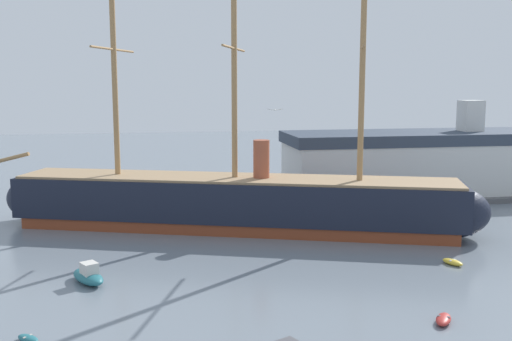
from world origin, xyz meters
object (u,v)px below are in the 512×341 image
at_px(dinghy_far_right, 463,222).
at_px(dinghy_distant_centre, 215,210).
at_px(dinghy_mid_left, 28,339).
at_px(dockside_warehouse_right, 432,164).
at_px(dinghy_mid_right, 443,319).
at_px(seagull_in_flight, 275,110).
at_px(motorboat_alongside_bow, 88,276).
at_px(dinghy_alongside_stern, 453,262).
at_px(tall_ship, 235,202).

height_order(dinghy_far_right, dinghy_distant_centre, dinghy_far_right).
distance_m(dinghy_mid_left, dockside_warehouse_right, 69.96).
bearing_deg(dinghy_mid_right, seagull_in_flight, -179.59).
bearing_deg(dockside_warehouse_right, dinghy_far_right, -104.50).
bearing_deg(motorboat_alongside_bow, dinghy_alongside_stern, -1.51).
bearing_deg(dinghy_distant_centre, dinghy_mid_right, -72.79).
relative_size(motorboat_alongside_bow, dinghy_far_right, 1.60).
xyz_separation_m(motorboat_alongside_bow, dinghy_far_right, (45.39, 14.38, -0.35)).
xyz_separation_m(dinghy_mid_left, dinghy_far_right, (48.43, 26.36, 0.12)).
xyz_separation_m(dinghy_far_right, dockside_warehouse_right, (4.84, 18.73, 4.82)).
bearing_deg(dinghy_mid_right, dockside_warehouse_right, 64.43).
height_order(dinghy_mid_left, dockside_warehouse_right, dockside_warehouse_right).
height_order(dinghy_alongside_stern, dinghy_distant_centre, dinghy_alongside_stern).
relative_size(dinghy_mid_left, motorboat_alongside_bow, 0.39).
bearing_deg(dinghy_far_right, motorboat_alongside_bow, -162.42).
bearing_deg(tall_ship, dockside_warehouse_right, 24.75).
distance_m(dinghy_alongside_stern, dockside_warehouse_right, 37.39).
bearing_deg(dinghy_mid_right, tall_ship, 109.98).
xyz_separation_m(dinghy_mid_right, dinghy_distant_centre, (-12.92, 41.71, -0.05)).
xyz_separation_m(dinghy_mid_right, seagull_in_flight, (-13.28, -0.10, 16.08)).
relative_size(tall_ship, dinghy_alongside_stern, 25.11).
height_order(motorboat_alongside_bow, dinghy_distant_centre, motorboat_alongside_bow).
height_order(dinghy_mid_left, seagull_in_flight, seagull_in_flight).
xyz_separation_m(dinghy_alongside_stern, dinghy_distant_centre, (-20.90, 28.43, -0.03)).
bearing_deg(dinghy_distant_centre, dockside_warehouse_right, 8.98).
relative_size(tall_ship, dinghy_mid_left, 31.58).
xyz_separation_m(dinghy_mid_right, motorboat_alongside_bow, (-27.59, 14.22, 0.41)).
distance_m(motorboat_alongside_bow, dinghy_distant_centre, 31.16).
bearing_deg(seagull_in_flight, dinghy_mid_right, 0.41).
bearing_deg(dinghy_distant_centre, dinghy_alongside_stern, -53.68).
xyz_separation_m(motorboat_alongside_bow, dinghy_alongside_stern, (35.57, -0.94, -0.43)).
height_order(dinghy_alongside_stern, seagull_in_flight, seagull_in_flight).
height_order(dinghy_mid_left, dinghy_mid_right, dinghy_mid_right).
relative_size(dinghy_alongside_stern, dinghy_far_right, 0.79).
distance_m(tall_ship, dinghy_alongside_stern, 26.92).
relative_size(dinghy_mid_left, seagull_in_flight, 1.82).
relative_size(dinghy_far_right, dinghy_distant_centre, 1.40).
distance_m(dinghy_alongside_stern, seagull_in_flight, 29.84).
xyz_separation_m(tall_ship, dinghy_far_right, (29.29, -2.99, -3.13)).
height_order(tall_ship, dinghy_alongside_stern, tall_ship).
distance_m(dinghy_mid_left, seagull_in_flight, 23.81).
xyz_separation_m(dinghy_far_right, dinghy_distant_centre, (-30.72, 13.11, -0.10)).
xyz_separation_m(tall_ship, dinghy_alongside_stern, (19.47, -18.31, -3.20)).
bearing_deg(seagull_in_flight, dinghy_distant_centre, 89.50).
height_order(dinghy_mid_right, dinghy_far_right, dinghy_far_right).
distance_m(dinghy_far_right, dinghy_distant_centre, 33.40).
relative_size(dinghy_distant_centre, dockside_warehouse_right, 0.04).
height_order(dinghy_far_right, seagull_in_flight, seagull_in_flight).
distance_m(dinghy_mid_left, dinghy_distant_centre, 43.26).
height_order(tall_ship, dinghy_mid_left, tall_ship).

